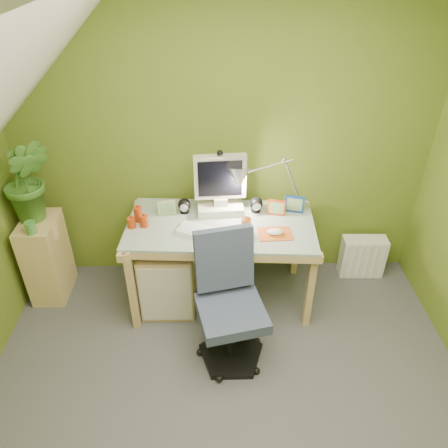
{
  "coord_description": "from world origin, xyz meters",
  "views": [
    {
      "loc": [
        -0.05,
        -1.45,
        2.52
      ],
      "look_at": [
        0.0,
        1.0,
        0.85
      ],
      "focal_mm": 35.0,
      "sensor_mm": 36.0,
      "label": 1
    }
  ],
  "objects_px": {
    "monitor": "(220,183)",
    "desk_lamp": "(282,172)",
    "desk": "(221,263)",
    "potted_plant": "(28,180)",
    "task_chair": "(232,312)",
    "side_ledge": "(47,258)",
    "radiator": "(362,256)"
  },
  "relations": [
    {
      "from": "monitor",
      "to": "desk_lamp",
      "type": "height_order",
      "value": "desk_lamp"
    },
    {
      "from": "desk",
      "to": "monitor",
      "type": "height_order",
      "value": "monitor"
    },
    {
      "from": "side_ledge",
      "to": "potted_plant",
      "type": "distance_m",
      "value": 0.67
    },
    {
      "from": "task_chair",
      "to": "desk_lamp",
      "type": "bearing_deg",
      "value": 50.72
    },
    {
      "from": "potted_plant",
      "to": "radiator",
      "type": "xyz_separation_m",
      "value": [
        2.6,
        0.12,
        -0.84
      ]
    },
    {
      "from": "desk",
      "to": "side_ledge",
      "type": "distance_m",
      "value": 1.38
    },
    {
      "from": "monitor",
      "to": "desk_lamp",
      "type": "relative_size",
      "value": 0.73
    },
    {
      "from": "monitor",
      "to": "radiator",
      "type": "xyz_separation_m",
      "value": [
        1.22,
        0.1,
        -0.79
      ]
    },
    {
      "from": "side_ledge",
      "to": "task_chair",
      "type": "xyz_separation_m",
      "value": [
        1.44,
        -0.71,
        0.09
      ]
    },
    {
      "from": "potted_plant",
      "to": "radiator",
      "type": "bearing_deg",
      "value": 2.68
    },
    {
      "from": "desk",
      "to": "desk_lamp",
      "type": "bearing_deg",
      "value": 25.18
    },
    {
      "from": "desk",
      "to": "monitor",
      "type": "relative_size",
      "value": 2.86
    },
    {
      "from": "desk",
      "to": "potted_plant",
      "type": "height_order",
      "value": "potted_plant"
    },
    {
      "from": "desk",
      "to": "potted_plant",
      "type": "xyz_separation_m",
      "value": [
        -1.38,
        0.16,
        0.65
      ]
    },
    {
      "from": "desk",
      "to": "desk_lamp",
      "type": "relative_size",
      "value": 2.09
    },
    {
      "from": "desk_lamp",
      "to": "task_chair",
      "type": "bearing_deg",
      "value": -124.37
    },
    {
      "from": "task_chair",
      "to": "radiator",
      "type": "bearing_deg",
      "value": 24.43
    },
    {
      "from": "desk_lamp",
      "to": "task_chair",
      "type": "relative_size",
      "value": 0.75
    },
    {
      "from": "potted_plant",
      "to": "radiator",
      "type": "relative_size",
      "value": 1.76
    },
    {
      "from": "desk",
      "to": "monitor",
      "type": "distance_m",
      "value": 0.63
    },
    {
      "from": "potted_plant",
      "to": "desk_lamp",
      "type": "bearing_deg",
      "value": 0.68
    },
    {
      "from": "side_ledge",
      "to": "radiator",
      "type": "xyz_separation_m",
      "value": [
        2.6,
        0.17,
        -0.16
      ]
    },
    {
      "from": "task_chair",
      "to": "side_ledge",
      "type": "bearing_deg",
      "value": 140.87
    },
    {
      "from": "monitor",
      "to": "task_chair",
      "type": "distance_m",
      "value": 0.95
    },
    {
      "from": "desk_lamp",
      "to": "task_chair",
      "type": "xyz_separation_m",
      "value": [
        -0.39,
        -0.78,
        -0.62
      ]
    },
    {
      "from": "desk",
      "to": "monitor",
      "type": "bearing_deg",
      "value": 93.38
    },
    {
      "from": "radiator",
      "to": "potted_plant",
      "type": "bearing_deg",
      "value": -175.6
    },
    {
      "from": "side_ledge",
      "to": "task_chair",
      "type": "distance_m",
      "value": 1.61
    },
    {
      "from": "desk_lamp",
      "to": "side_ledge",
      "type": "distance_m",
      "value": 1.96
    },
    {
      "from": "desk",
      "to": "potted_plant",
      "type": "distance_m",
      "value": 1.53
    },
    {
      "from": "desk",
      "to": "potted_plant",
      "type": "bearing_deg",
      "value": 176.83
    },
    {
      "from": "task_chair",
      "to": "desk",
      "type": "bearing_deg",
      "value": 83.01
    }
  ]
}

